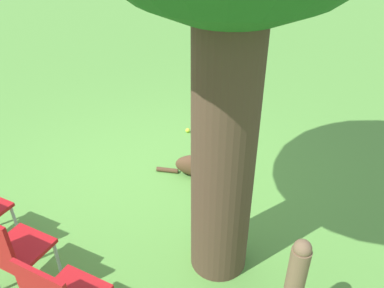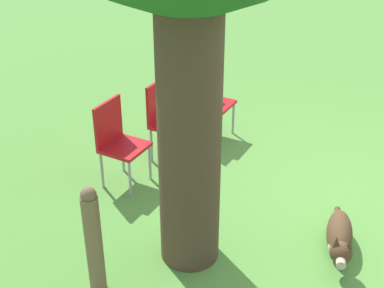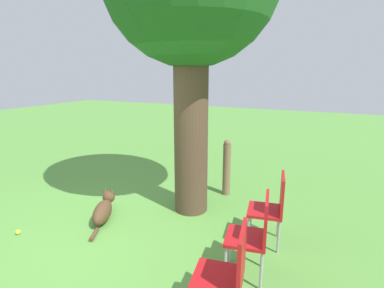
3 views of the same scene
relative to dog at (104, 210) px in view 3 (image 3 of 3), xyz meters
name	(u,v)px [view 3 (image 3 of 3)]	position (x,y,z in m)	size (l,w,h in m)	color
ground_plane	(115,240)	(0.52, -0.38, -0.15)	(30.00, 30.00, 0.00)	#56933D
dog	(104,210)	(0.00, 0.00, 0.00)	(0.56, 1.00, 0.38)	#513823
fence_post	(227,167)	(1.32, 1.69, 0.35)	(0.14, 0.14, 1.00)	brown
red_chair_0	(228,271)	(2.29, -1.03, 0.38)	(0.49, 0.51, 0.93)	#B21419
red_chair_1	(255,231)	(2.33, -0.30, 0.38)	(0.49, 0.51, 0.93)	#B21419
red_chair_2	(272,205)	(2.37, 0.42, 0.38)	(0.49, 0.51, 0.93)	#B21419
tennis_ball	(18,232)	(-0.75, -0.85, -0.12)	(0.07, 0.07, 0.07)	#CCE033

